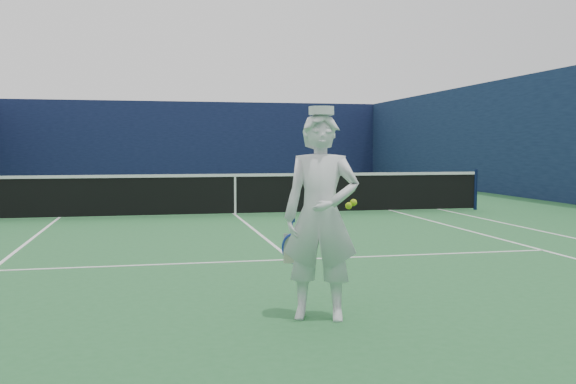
% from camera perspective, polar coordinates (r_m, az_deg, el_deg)
% --- Properties ---
extents(ground, '(80.00, 80.00, 0.00)m').
position_cam_1_polar(ground, '(15.70, -4.72, -2.04)').
color(ground, '#266433').
rests_on(ground, ground).
extents(court_markings, '(11.03, 23.83, 0.01)m').
position_cam_1_polar(court_markings, '(15.70, -4.72, -2.03)').
color(court_markings, white).
rests_on(court_markings, ground).
extents(windscreen_fence, '(20.12, 36.12, 4.00)m').
position_cam_1_polar(windscreen_fence, '(15.62, -4.76, 5.27)').
color(windscreen_fence, '#0E1535').
rests_on(windscreen_fence, ground).
extents(tennis_net, '(12.88, 0.09, 1.07)m').
position_cam_1_polar(tennis_net, '(15.65, -4.73, -0.02)').
color(tennis_net, '#141E4C').
rests_on(tennis_net, ground).
extents(tennis_player, '(0.84, 0.72, 2.03)m').
position_cam_1_polar(tennis_player, '(6.13, 2.94, -2.14)').
color(tennis_player, white).
rests_on(tennis_player, ground).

